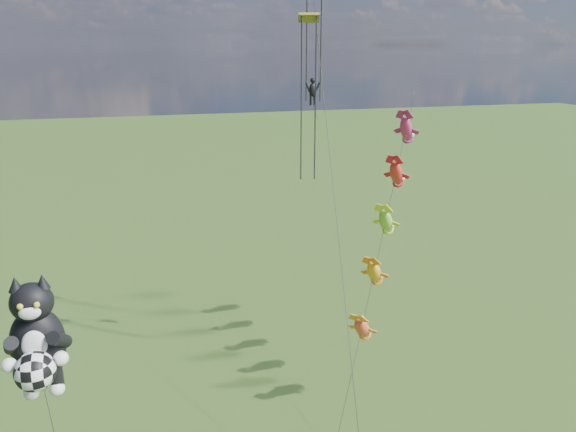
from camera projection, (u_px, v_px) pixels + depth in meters
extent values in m
ellipsoid|color=black|center=(38.00, 343.00, 22.43)|extent=(2.61, 2.38, 3.11)
ellipsoid|color=black|center=(32.00, 302.00, 21.80)|extent=(2.07, 1.98, 1.57)
cone|color=black|center=(15.00, 284.00, 21.44)|extent=(0.70, 0.70, 0.58)
cone|color=black|center=(42.00, 281.00, 21.68)|extent=(0.70, 0.70, 0.58)
ellipsoid|color=white|center=(30.00, 313.00, 21.26)|extent=(0.91, 0.67, 0.56)
ellipsoid|color=white|center=(35.00, 346.00, 21.67)|extent=(1.04, 0.68, 1.28)
sphere|color=gold|center=(20.00, 307.00, 21.03)|extent=(0.23, 0.23, 0.23)
sphere|color=gold|center=(37.00, 305.00, 21.18)|extent=(0.23, 0.23, 0.23)
sphere|color=white|center=(9.00, 365.00, 21.32)|extent=(0.58, 0.58, 0.58)
sphere|color=white|center=(61.00, 358.00, 21.80)|extent=(0.58, 0.58, 0.58)
sphere|color=white|center=(32.00, 392.00, 22.78)|extent=(0.62, 0.62, 0.62)
sphere|color=white|center=(57.00, 389.00, 23.03)|extent=(0.62, 0.62, 0.62)
sphere|color=white|center=(35.00, 371.00, 21.36)|extent=(1.55, 1.55, 1.55)
cylinder|color=black|center=(381.00, 242.00, 32.50)|extent=(9.91, 12.39, 17.24)
ellipsoid|color=red|center=(362.00, 328.00, 30.55)|extent=(1.88, 2.09, 2.16)
ellipsoid|color=yellow|center=(374.00, 272.00, 31.79)|extent=(1.88, 2.09, 2.16)
ellipsoid|color=green|center=(386.00, 221.00, 33.03)|extent=(1.88, 2.09, 2.16)
ellipsoid|color=red|center=(396.00, 173.00, 34.28)|extent=(1.88, 2.09, 2.16)
ellipsoid|color=#D8336B|center=(406.00, 129.00, 35.52)|extent=(1.88, 2.09, 2.16)
cylinder|color=black|center=(337.00, 227.00, 27.64)|extent=(2.81, 16.87, 21.94)
cube|color=green|center=(309.00, 18.00, 29.83)|extent=(1.20, 0.76, 0.51)
cylinder|color=black|center=(301.00, 103.00, 31.04)|extent=(0.08, 0.08, 8.96)
cylinder|color=black|center=(315.00, 103.00, 31.24)|extent=(0.08, 0.08, 8.96)
cylinder|color=black|center=(307.00, 36.00, 32.98)|extent=(0.08, 0.08, 8.01)
cylinder|color=black|center=(320.00, 36.00, 33.19)|extent=(0.08, 0.08, 8.01)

